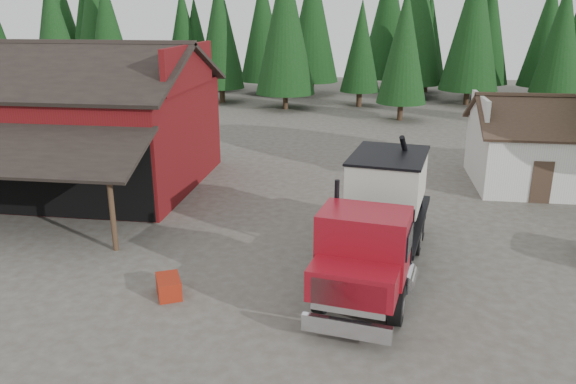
# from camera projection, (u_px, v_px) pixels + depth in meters

# --- Properties ---
(ground) EXTENTS (120.00, 120.00, 0.00)m
(ground) POSITION_uv_depth(u_px,v_px,m) (252.00, 286.00, 18.19)
(ground) COLOR #484239
(ground) RESTS_ON ground
(red_barn) EXTENTS (12.80, 13.63, 7.18)m
(red_barn) POSITION_uv_depth(u_px,v_px,m) (77.00, 132.00, 28.19)
(red_barn) COLOR #611011
(red_barn) RESTS_ON ground
(farmhouse) EXTENTS (8.60, 6.42, 4.65)m
(farmhouse) POSITION_uv_depth(u_px,v_px,m) (558.00, 154.00, 28.12)
(farmhouse) COLOR silver
(farmhouse) RESTS_ON ground
(conifer_backdrop) EXTENTS (76.00, 16.00, 16.00)m
(conifer_backdrop) POSITION_uv_depth(u_px,v_px,m) (335.00, 97.00, 57.71)
(conifer_backdrop) COLOR black
(conifer_backdrop) RESTS_ON ground
(near_pine_a) EXTENTS (4.40, 4.40, 11.40)m
(near_pine_a) POSITION_uv_depth(u_px,v_px,m) (56.00, 38.00, 45.58)
(near_pine_a) COLOR #382619
(near_pine_a) RESTS_ON ground
(near_pine_b) EXTENTS (3.96, 3.96, 10.40)m
(near_pine_b) POSITION_uv_depth(u_px,v_px,m) (404.00, 45.00, 43.78)
(near_pine_b) COLOR #382619
(near_pine_b) RESTS_ON ground
(near_pine_d) EXTENTS (5.28, 5.28, 13.40)m
(near_pine_d) POSITION_uv_depth(u_px,v_px,m) (285.00, 24.00, 48.45)
(near_pine_d) COLOR #382619
(near_pine_d) RESTS_ON ground
(feed_truck) EXTENTS (4.15, 9.89, 4.33)m
(feed_truck) POSITION_uv_depth(u_px,v_px,m) (379.00, 216.00, 18.60)
(feed_truck) COLOR black
(feed_truck) RESTS_ON ground
(equip_box) EXTENTS (1.11, 1.30, 0.60)m
(equip_box) POSITION_uv_depth(u_px,v_px,m) (169.00, 287.00, 17.52)
(equip_box) COLOR maroon
(equip_box) RESTS_ON ground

